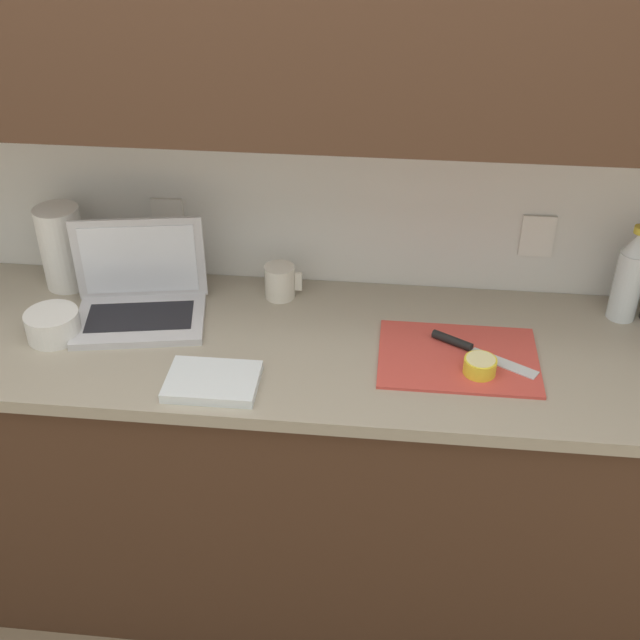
{
  "coord_description": "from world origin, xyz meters",
  "views": [
    {
      "loc": [
        0.35,
        -1.69,
        2.1
      ],
      "look_at": [
        0.17,
        -0.01,
        0.99
      ],
      "focal_mm": 45.0,
      "sensor_mm": 36.0,
      "label": 1
    }
  ],
  "objects_px": {
    "laptop": "(140,295)",
    "bowl_white": "(53,325)",
    "lemon_half_cut": "(480,366)",
    "cutting_board": "(458,357)",
    "measuring_cup": "(280,282)",
    "paper_towel_roll": "(63,247)",
    "bottle_green_soda": "(629,277)",
    "knife": "(465,346)"
  },
  "relations": [
    {
      "from": "knife",
      "to": "lemon_half_cut",
      "type": "height_order",
      "value": "lemon_half_cut"
    },
    {
      "from": "laptop",
      "to": "bottle_green_soda",
      "type": "relative_size",
      "value": 1.41
    },
    {
      "from": "measuring_cup",
      "to": "paper_towel_roll",
      "type": "relative_size",
      "value": 0.44
    },
    {
      "from": "measuring_cup",
      "to": "bowl_white",
      "type": "distance_m",
      "value": 0.62
    },
    {
      "from": "lemon_half_cut",
      "to": "paper_towel_roll",
      "type": "height_order",
      "value": "paper_towel_roll"
    },
    {
      "from": "cutting_board",
      "to": "bottle_green_soda",
      "type": "distance_m",
      "value": 0.52
    },
    {
      "from": "laptop",
      "to": "paper_towel_roll",
      "type": "height_order",
      "value": "laptop"
    },
    {
      "from": "paper_towel_roll",
      "to": "cutting_board",
      "type": "bearing_deg",
      "value": -12.83
    },
    {
      "from": "lemon_half_cut",
      "to": "laptop",
      "type": "bearing_deg",
      "value": 168.48
    },
    {
      "from": "laptop",
      "to": "paper_towel_roll",
      "type": "xyz_separation_m",
      "value": [
        -0.26,
        0.13,
        0.06
      ]
    },
    {
      "from": "bottle_green_soda",
      "to": "bowl_white",
      "type": "distance_m",
      "value": 1.51
    },
    {
      "from": "lemon_half_cut",
      "to": "paper_towel_roll",
      "type": "bearing_deg",
      "value": 164.71
    },
    {
      "from": "measuring_cup",
      "to": "bowl_white",
      "type": "xyz_separation_m",
      "value": [
        -0.56,
        -0.26,
        -0.01
      ]
    },
    {
      "from": "lemon_half_cut",
      "to": "knife",
      "type": "bearing_deg",
      "value": 106.97
    },
    {
      "from": "laptop",
      "to": "bowl_white",
      "type": "bearing_deg",
      "value": -156.38
    },
    {
      "from": "cutting_board",
      "to": "lemon_half_cut",
      "type": "relative_size",
      "value": 4.99
    },
    {
      "from": "knife",
      "to": "lemon_half_cut",
      "type": "bearing_deg",
      "value": -42.77
    },
    {
      "from": "bottle_green_soda",
      "to": "measuring_cup",
      "type": "xyz_separation_m",
      "value": [
        -0.93,
        0.01,
        -0.08
      ]
    },
    {
      "from": "lemon_half_cut",
      "to": "cutting_board",
      "type": "bearing_deg",
      "value": 126.96
    },
    {
      "from": "cutting_board",
      "to": "bowl_white",
      "type": "distance_m",
      "value": 1.05
    },
    {
      "from": "cutting_board",
      "to": "paper_towel_roll",
      "type": "bearing_deg",
      "value": 167.17
    },
    {
      "from": "lemon_half_cut",
      "to": "bottle_green_soda",
      "type": "distance_m",
      "value": 0.51
    },
    {
      "from": "bottle_green_soda",
      "to": "cutting_board",
      "type": "bearing_deg",
      "value": -151.39
    },
    {
      "from": "cutting_board",
      "to": "measuring_cup",
      "type": "height_order",
      "value": "measuring_cup"
    },
    {
      "from": "knife",
      "to": "measuring_cup",
      "type": "bearing_deg",
      "value": -172.86
    },
    {
      "from": "laptop",
      "to": "cutting_board",
      "type": "distance_m",
      "value": 0.86
    },
    {
      "from": "bowl_white",
      "to": "paper_towel_roll",
      "type": "height_order",
      "value": "paper_towel_roll"
    },
    {
      "from": "paper_towel_roll",
      "to": "bowl_white",
      "type": "bearing_deg",
      "value": -77.12
    },
    {
      "from": "cutting_board",
      "to": "paper_towel_roll",
      "type": "height_order",
      "value": "paper_towel_roll"
    },
    {
      "from": "laptop",
      "to": "bottle_green_soda",
      "type": "height_order",
      "value": "bottle_green_soda"
    },
    {
      "from": "measuring_cup",
      "to": "paper_towel_roll",
      "type": "xyz_separation_m",
      "value": [
        -0.62,
        0.0,
        0.07
      ]
    },
    {
      "from": "knife",
      "to": "lemon_half_cut",
      "type": "distance_m",
      "value": 0.1
    },
    {
      "from": "lemon_half_cut",
      "to": "bowl_white",
      "type": "bearing_deg",
      "value": 177.3
    },
    {
      "from": "paper_towel_roll",
      "to": "measuring_cup",
      "type": "bearing_deg",
      "value": -0.23
    },
    {
      "from": "cutting_board",
      "to": "laptop",
      "type": "bearing_deg",
      "value": 172.0
    },
    {
      "from": "cutting_board",
      "to": "knife",
      "type": "xyz_separation_m",
      "value": [
        0.02,
        0.03,
        0.01
      ]
    },
    {
      "from": "laptop",
      "to": "measuring_cup",
      "type": "relative_size",
      "value": 3.64
    },
    {
      "from": "bottle_green_soda",
      "to": "laptop",
      "type": "bearing_deg",
      "value": -174.57
    },
    {
      "from": "bowl_white",
      "to": "lemon_half_cut",
      "type": "bearing_deg",
      "value": -2.7
    },
    {
      "from": "laptop",
      "to": "bottle_green_soda",
      "type": "xyz_separation_m",
      "value": [
        1.29,
        0.12,
        0.06
      ]
    },
    {
      "from": "lemon_half_cut",
      "to": "bottle_green_soda",
      "type": "relative_size",
      "value": 0.29
    },
    {
      "from": "laptop",
      "to": "paper_towel_roll",
      "type": "bearing_deg",
      "value": 142.34
    }
  ]
}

